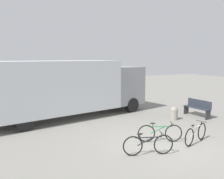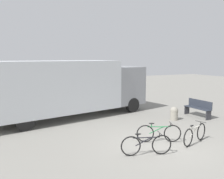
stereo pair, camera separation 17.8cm
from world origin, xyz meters
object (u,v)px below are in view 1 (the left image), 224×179
at_px(bicycle_near, 148,145).
at_px(bollard_near_bench, 174,113).
at_px(park_bench, 198,107).
at_px(bicycle_middle, 160,133).
at_px(bicycle_far, 196,134).
at_px(delivery_truck, 68,86).

relative_size(bicycle_near, bollard_near_bench, 2.35).
bearing_deg(bollard_near_bench, park_bench, 0.05).
relative_size(bicycle_middle, bicycle_far, 0.97).
bearing_deg(delivery_truck, bicycle_near, -94.08).
height_order(bicycle_middle, bollard_near_bench, bicycle_middle).
height_order(delivery_truck, park_bench, delivery_truck).
relative_size(delivery_truck, bicycle_near, 5.65).
height_order(bicycle_near, bicycle_far, same).
xyz_separation_m(bicycle_far, bollard_near_bench, (1.62, 3.15, 0.01)).
relative_size(bicycle_far, bollard_near_bench, 2.33).
xyz_separation_m(bicycle_near, bicycle_far, (2.31, 0.18, 0.00)).
distance_m(bicycle_near, bollard_near_bench, 5.15).
relative_size(delivery_truck, bicycle_middle, 5.87).
distance_m(delivery_truck, bollard_near_bench, 5.75).
bearing_deg(bicycle_far, bicycle_near, 164.87).
height_order(delivery_truck, bollard_near_bench, delivery_truck).
bearing_deg(bollard_near_bench, bicycle_near, -139.73).
relative_size(park_bench, bicycle_near, 1.01).
bearing_deg(delivery_truck, bicycle_middle, -81.53).
bearing_deg(delivery_truck, park_bench, -36.34).
height_order(bicycle_far, bollard_near_bench, bicycle_far).
distance_m(bicycle_middle, bollard_near_bench, 3.70).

